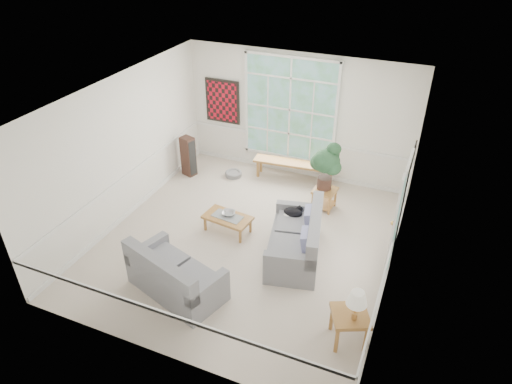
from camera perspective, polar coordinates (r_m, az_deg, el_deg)
floor at (r=9.17m, az=-1.07°, el=-6.08°), size 5.50×6.00×0.01m
ceiling at (r=7.69m, az=-1.29°, el=11.82°), size 5.50×6.00×0.02m
wall_back at (r=10.86m, az=5.30°, el=9.40°), size 5.50×0.02×3.00m
wall_front at (r=6.23m, az=-12.54°, el=-10.77°), size 5.50×0.02×3.00m
wall_left at (r=9.65m, az=-16.35°, el=5.16°), size 0.02×6.00×3.00m
wall_right at (r=7.79m, az=17.69°, el=-1.91°), size 0.02×6.00×3.00m
window_back at (r=10.82m, az=4.26°, el=10.23°), size 2.30×0.08×2.40m
entry_door at (r=8.54m, az=17.47°, el=-2.28°), size 0.08×0.90×2.10m
door_sidelight at (r=7.96m, az=16.97°, el=-4.06°), size 0.08×0.26×1.90m
wall_art at (r=11.46m, az=-4.22°, el=11.23°), size 0.90×0.06×1.10m
wall_frame_near at (r=9.30m, az=18.91°, el=3.99°), size 0.04×0.26×0.32m
wall_frame_far at (r=9.66m, az=19.18°, el=5.01°), size 0.04×0.26×0.32m
loveseat_right at (r=8.53m, az=4.86°, el=-5.47°), size 1.28×1.92×0.96m
loveseat_front at (r=7.92m, az=-9.96°, el=-9.60°), size 1.87×1.34×0.91m
coffee_table at (r=9.33m, az=-3.55°, el=-3.99°), size 1.02×0.64×0.36m
pewter_bowl at (r=9.26m, az=-3.46°, el=-2.63°), size 0.38×0.38×0.08m
window_bench at (r=11.09m, az=4.77°, el=2.64°), size 2.00×0.57×0.46m
end_table at (r=10.09m, az=8.52°, el=-0.84°), size 0.52×0.52×0.48m
houseplant at (r=9.74m, az=8.72°, el=3.18°), size 0.70×0.70×1.07m
side_table at (r=7.32m, az=11.49°, el=-16.21°), size 0.71×0.71×0.55m
table_lamp at (r=6.88m, az=12.39°, el=-13.72°), size 0.41×0.41×0.53m
pet_bed at (r=11.29m, az=-2.84°, el=2.28°), size 0.47×0.47×0.12m
floor_speaker at (r=11.27m, az=-8.46°, el=4.44°), size 0.37×0.33×1.00m
cat at (r=8.98m, az=4.66°, el=-2.51°), size 0.42×0.34×0.18m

